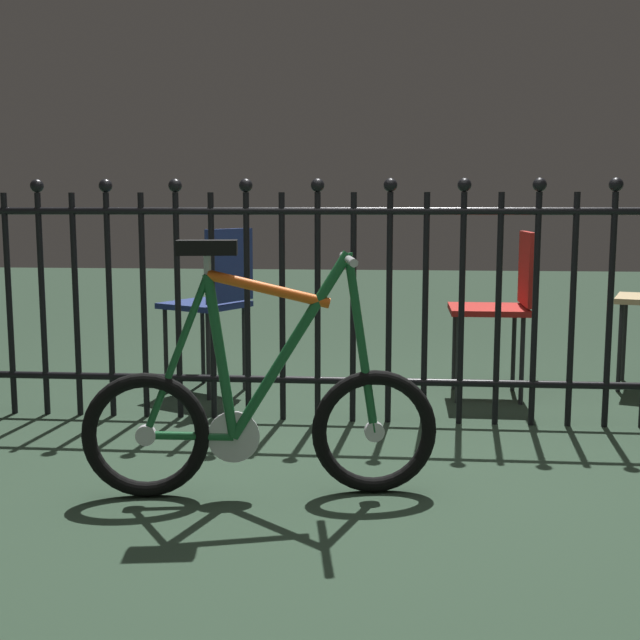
% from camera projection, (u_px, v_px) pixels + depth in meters
% --- Properties ---
extents(ground_plane, '(20.00, 20.00, 0.00)m').
position_uv_depth(ground_plane, '(358.00, 474.00, 3.05)').
color(ground_plane, '#233527').
extents(iron_fence, '(4.45, 0.07, 1.16)m').
position_uv_depth(iron_fence, '(348.00, 295.00, 3.73)').
color(iron_fence, black).
rests_on(iron_fence, ground).
extents(bicycle, '(1.22, 0.40, 0.88)m').
position_uv_depth(bicycle, '(260.00, 413.00, 2.80)').
color(bicycle, black).
rests_on(bicycle, ground).
extents(chair_navy, '(0.50, 0.50, 0.88)m').
position_uv_depth(chair_navy, '(215.00, 293.00, 4.31)').
color(chair_navy, black).
rests_on(chair_navy, ground).
extents(chair_red, '(0.41, 0.40, 0.87)m').
position_uv_depth(chair_red, '(504.00, 297.00, 4.22)').
color(chair_red, black).
rests_on(chair_red, ground).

